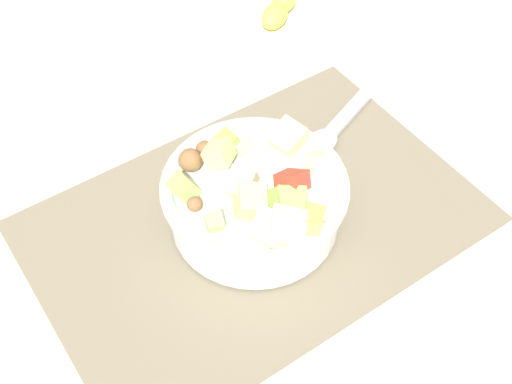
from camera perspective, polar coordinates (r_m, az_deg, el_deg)
name	(u,v)px	position (r m, az deg, el deg)	size (l,w,h in m)	color
ground_plane	(255,222)	(0.80, -0.10, -2.54)	(2.40, 2.40, 0.00)	silver
placemat	(255,220)	(0.79, -0.10, -2.40)	(0.51, 0.34, 0.01)	#756B56
salad_bowl	(256,197)	(0.76, 0.02, -0.44)	(0.21, 0.21, 0.11)	white
serving_spoon	(337,125)	(0.90, 6.80, 5.59)	(0.20, 0.10, 0.01)	#B7B7BC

